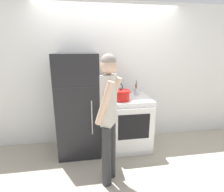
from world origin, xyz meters
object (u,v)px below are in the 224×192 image
at_px(dutch_oven_pot, 121,95).
at_px(tea_kettle, 118,92).
at_px(refrigerator, 78,105).
at_px(stove_range, 128,122).
at_px(utensil_jar, 136,91).
at_px(person, 109,114).

xyz_separation_m(dutch_oven_pot, tea_kettle, (0.01, 0.28, -0.02)).
xyz_separation_m(refrigerator, dutch_oven_pot, (0.70, -0.14, 0.18)).
bearing_deg(dutch_oven_pot, stove_range, 34.06).
distance_m(stove_range, tea_kettle, 0.57).
relative_size(refrigerator, stove_range, 1.81).
relative_size(refrigerator, tea_kettle, 6.51).
xyz_separation_m(tea_kettle, utensil_jar, (0.34, 0.01, 0.01)).
distance_m(tea_kettle, utensil_jar, 0.34).
xyz_separation_m(stove_range, utensil_jar, (0.18, 0.17, 0.53)).
bearing_deg(person, stove_range, -0.82).
relative_size(refrigerator, utensil_jar, 6.24).
xyz_separation_m(stove_range, tea_kettle, (-0.15, 0.17, 0.52)).
distance_m(dutch_oven_pot, person, 0.75).
distance_m(refrigerator, utensil_jar, 1.07).
distance_m(stove_range, dutch_oven_pot, 0.58).
xyz_separation_m(dutch_oven_pot, utensil_jar, (0.35, 0.28, -0.01)).
bearing_deg(person, tea_kettle, 11.42).
bearing_deg(refrigerator, tea_kettle, 10.87).
bearing_deg(utensil_jar, dutch_oven_pot, -140.78).
xyz_separation_m(refrigerator, tea_kettle, (0.71, 0.14, 0.16)).
height_order(stove_range, dutch_oven_pot, dutch_oven_pot).
height_order(dutch_oven_pot, tea_kettle, tea_kettle).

